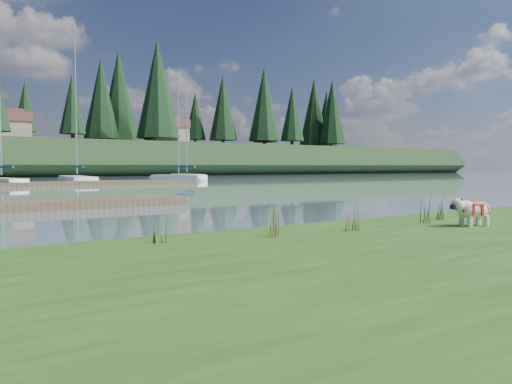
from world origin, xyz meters
TOP-DOWN VIEW (x-y plane):
  - bank at (0.00, -6.00)m, footprint 60.00×9.00m
  - bulldog at (4.31, -3.60)m, footprint 0.90×0.47m
  - dock_far at (2.00, 30.00)m, footprint 26.00×2.20m
  - sailboat_bg_3 at (7.22, 37.36)m, footprint 2.64×9.84m
  - sailboat_bg_4 at (17.08, 37.82)m, footprint 3.93×7.33m
  - sailboat_bg_5 at (20.72, 42.92)m, footprint 2.00×7.75m
  - weed_0 at (0.43, -2.67)m, footprint 0.17×0.14m
  - weed_1 at (0.58, -2.43)m, footprint 0.17×0.14m
  - weed_2 at (4.03, -2.75)m, footprint 0.17×0.14m
  - weed_3 at (-1.37, -2.27)m, footprint 0.17×0.14m
  - weed_4 at (1.93, -2.85)m, footprint 0.17×0.14m
  - weed_5 at (4.71, -2.61)m, footprint 0.17×0.14m
  - mud_lip at (0.00, -1.60)m, footprint 60.00×0.50m
  - conifer_5 at (15.00, 70.00)m, footprint 3.96×3.96m
  - conifer_6 at (28.00, 68.00)m, footprint 7.04×7.04m
  - conifer_7 at (42.00, 71.00)m, footprint 5.28×5.28m
  - conifer_8 at (55.00, 67.00)m, footprint 4.62×4.62m
  - conifer_9 at (68.00, 70.00)m, footprint 5.94×5.94m
  - house_1 at (6.00, 71.00)m, footprint 6.30×5.30m
  - house_2 at (30.00, 69.00)m, footprint 6.30×5.30m

SIDE VIEW (x-z plane):
  - mud_lip at x=0.00m, z-range 0.00..0.14m
  - dock_far at x=2.00m, z-range 0.00..0.30m
  - bank at x=0.00m, z-range 0.00..0.35m
  - sailboat_bg_5 at x=20.72m, z-range -5.18..5.82m
  - sailboat_bg_3 at x=7.22m, z-range -6.72..7.36m
  - sailboat_bg_4 at x=17.08m, z-range -5.09..5.75m
  - weed_3 at x=-1.37m, z-range 0.31..0.76m
  - weed_1 at x=0.58m, z-range 0.31..0.82m
  - weed_4 at x=1.93m, z-range 0.31..0.82m
  - weed_0 at x=0.43m, z-range 0.31..0.86m
  - weed_2 at x=4.03m, z-range 0.30..0.94m
  - weed_5 at x=4.71m, z-range 0.30..0.94m
  - bulldog at x=4.31m, z-range 0.42..0.94m
  - house_1 at x=6.00m, z-range 4.99..9.64m
  - house_2 at x=30.00m, z-range 4.99..9.64m
  - conifer_5 at x=15.00m, z-range 5.65..16.00m
  - conifer_8 at x=55.00m, z-range 5.62..17.40m
  - conifer_7 at x=42.00m, z-range 5.59..18.79m
  - conifer_9 at x=68.00m, z-range 5.55..20.18m
  - conifer_6 at x=28.00m, z-range 5.49..22.49m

